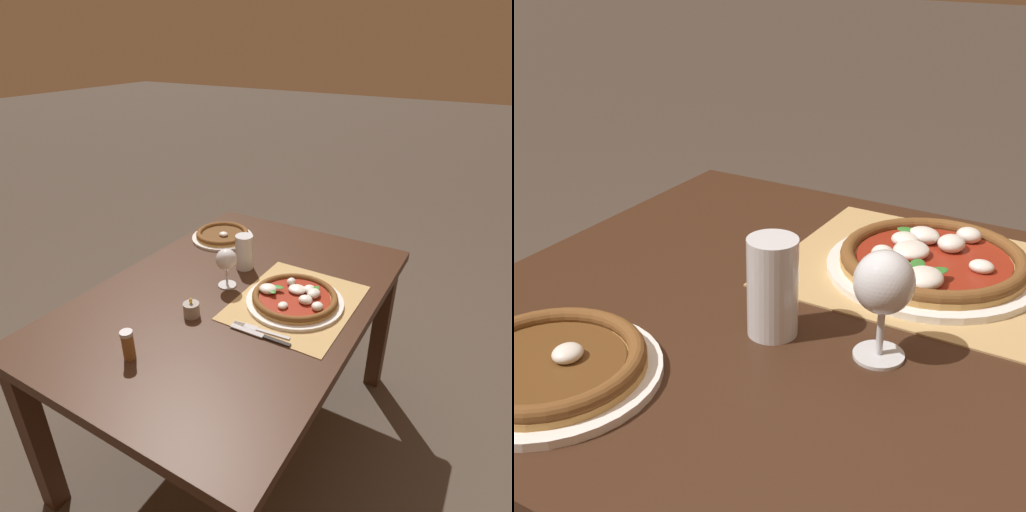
# 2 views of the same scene
# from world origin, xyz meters

# --- Properties ---
(ground_plane) EXTENTS (24.00, 24.00, 0.00)m
(ground_plane) POSITION_xyz_m (0.00, 0.00, 0.00)
(ground_plane) COLOR #473D33
(dining_table) EXTENTS (1.37, 0.97, 0.74)m
(dining_table) POSITION_xyz_m (0.00, 0.00, 0.64)
(dining_table) COLOR #382114
(dining_table) RESTS_ON ground
(paper_placemat) EXTENTS (0.48, 0.40, 0.00)m
(paper_placemat) POSITION_xyz_m (0.06, -0.23, 0.74)
(paper_placemat) COLOR tan
(paper_placemat) RESTS_ON dining_table
(pizza_near) EXTENTS (0.35, 0.35, 0.05)m
(pizza_near) POSITION_xyz_m (0.06, -0.22, 0.76)
(pizza_near) COLOR white
(pizza_near) RESTS_ON paper_placemat
(pizza_far) EXTENTS (0.29, 0.29, 0.04)m
(pizza_far) POSITION_xyz_m (0.38, 0.31, 0.76)
(pizza_far) COLOR white
(pizza_far) RESTS_ON dining_table
(wine_glass) EXTENTS (0.08, 0.08, 0.16)m
(wine_glass) POSITION_xyz_m (0.03, 0.05, 0.85)
(wine_glass) COLOR silver
(wine_glass) RESTS_ON dining_table
(pint_glass) EXTENTS (0.07, 0.07, 0.15)m
(pint_glass) POSITION_xyz_m (0.19, 0.07, 0.81)
(pint_glass) COLOR silver
(pint_glass) RESTS_ON dining_table
(fork) EXTENTS (0.03, 0.20, 0.00)m
(fork) POSITION_xyz_m (-0.15, -0.20, 0.75)
(fork) COLOR #B7B7BC
(fork) RESTS_ON paper_placemat
(knife) EXTENTS (0.02, 0.22, 0.01)m
(knife) POSITION_xyz_m (-0.17, -0.21, 0.75)
(knife) COLOR black
(knife) RESTS_ON paper_placemat
(votive_candle) EXTENTS (0.06, 0.06, 0.07)m
(votive_candle) POSITION_xyz_m (-0.19, 0.05, 0.76)
(votive_candle) COLOR gray
(votive_candle) RESTS_ON dining_table
(pepper_shaker) EXTENTS (0.04, 0.04, 0.10)m
(pepper_shaker) POSITION_xyz_m (-0.46, 0.07, 0.79)
(pepper_shaker) COLOR brown
(pepper_shaker) RESTS_ON dining_table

